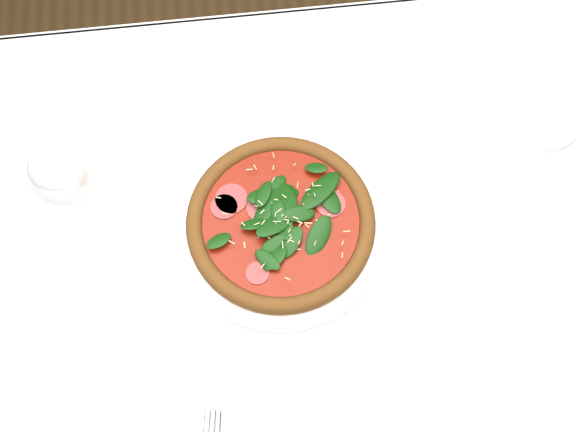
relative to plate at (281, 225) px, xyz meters
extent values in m
plane|color=brown|center=(-0.02, 0.00, -0.76)|extent=(6.00, 6.00, 0.00)
cube|color=silver|center=(-0.02, 0.00, -0.03)|extent=(1.20, 0.80, 0.04)
cylinder|color=#472B1C|center=(-0.56, 0.34, -0.40)|extent=(0.06, 0.06, 0.71)
cylinder|color=#472B1C|center=(0.52, 0.34, -0.40)|extent=(0.06, 0.06, 0.71)
cube|color=silver|center=(-0.02, 0.40, -0.12)|extent=(1.20, 0.01, 0.22)
cylinder|color=white|center=(0.00, 0.00, 0.00)|extent=(0.32, 0.32, 0.01)
torus|color=white|center=(0.00, 0.00, 0.00)|extent=(0.32, 0.32, 0.01)
cylinder|color=#A06326|center=(0.00, 0.00, 0.01)|extent=(0.33, 0.33, 0.01)
torus|color=#955A22|center=(0.00, 0.00, 0.02)|extent=(0.33, 0.33, 0.02)
cylinder|color=maroon|center=(0.00, 0.00, 0.02)|extent=(0.28, 0.28, 0.00)
cylinder|color=#913A3D|center=(0.00, 0.00, 0.02)|extent=(0.24, 0.24, 0.00)
ellipsoid|color=#0E3D0B|center=(0.00, 0.00, 0.03)|extent=(0.26, 0.26, 0.02)
cylinder|color=beige|center=(0.00, 0.00, 0.03)|extent=(0.24, 0.24, 0.00)
cylinder|color=white|center=(-0.28, 0.05, -0.01)|extent=(0.07, 0.07, 0.00)
cylinder|color=white|center=(-0.28, 0.05, 0.05)|extent=(0.01, 0.01, 0.10)
ellipsoid|color=white|center=(-0.28, 0.05, 0.14)|extent=(0.08, 0.08, 0.11)
cube|color=silver|center=(-0.12, -0.27, 0.01)|extent=(0.03, 0.05, 0.00)
cylinder|color=white|center=(0.43, 0.14, 0.00)|extent=(0.13, 0.13, 0.01)
torus|color=white|center=(0.43, 0.14, 0.00)|extent=(0.13, 0.13, 0.01)
camera|label=1|loc=(-0.03, -0.35, 0.88)|focal=40.00mm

